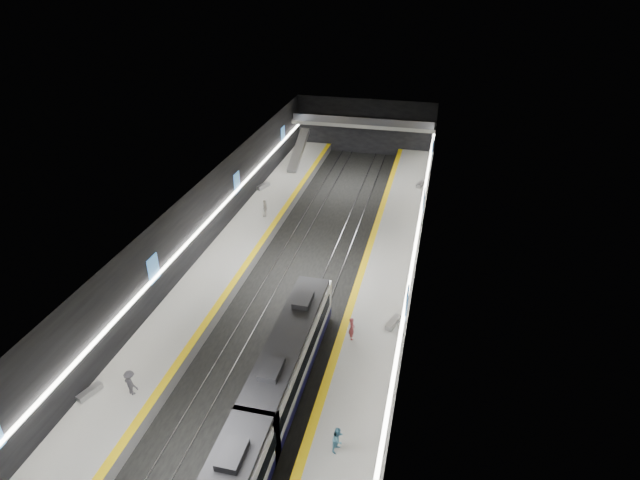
% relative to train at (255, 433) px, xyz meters
% --- Properties ---
extents(ground, '(70.00, 70.00, 0.00)m').
position_rel_train_xyz_m(ground, '(-2.50, 19.56, -2.20)').
color(ground, black).
rests_on(ground, ground).
extents(ceiling, '(20.00, 70.00, 0.04)m').
position_rel_train_xyz_m(ceiling, '(-2.50, 19.56, 5.80)').
color(ceiling, beige).
rests_on(ceiling, wall_left).
extents(wall_left, '(0.04, 70.00, 8.00)m').
position_rel_train_xyz_m(wall_left, '(-12.50, 19.56, 1.80)').
color(wall_left, black).
rests_on(wall_left, ground).
extents(wall_right, '(0.04, 70.00, 8.00)m').
position_rel_train_xyz_m(wall_right, '(7.50, 19.56, 1.80)').
color(wall_right, black).
rests_on(wall_right, ground).
extents(wall_back, '(20.00, 0.04, 8.00)m').
position_rel_train_xyz_m(wall_back, '(-2.50, 54.56, 1.80)').
color(wall_back, black).
rests_on(wall_back, ground).
extents(platform_left, '(5.00, 70.00, 1.00)m').
position_rel_train_xyz_m(platform_left, '(-10.00, 19.56, -1.70)').
color(platform_left, slate).
rests_on(platform_left, ground).
extents(tile_surface_left, '(5.00, 70.00, 0.02)m').
position_rel_train_xyz_m(tile_surface_left, '(-10.00, 19.56, -1.19)').
color(tile_surface_left, '#A4A49F').
rests_on(tile_surface_left, platform_left).
extents(tactile_strip_left, '(0.60, 70.00, 0.02)m').
position_rel_train_xyz_m(tactile_strip_left, '(-7.80, 19.56, -1.18)').
color(tactile_strip_left, yellow).
rests_on(tactile_strip_left, platform_left).
extents(platform_right, '(5.00, 70.00, 1.00)m').
position_rel_train_xyz_m(platform_right, '(5.00, 19.56, -1.70)').
color(platform_right, slate).
rests_on(platform_right, ground).
extents(tile_surface_right, '(5.00, 70.00, 0.02)m').
position_rel_train_xyz_m(tile_surface_right, '(5.00, 19.56, -1.19)').
color(tile_surface_right, '#A4A49F').
rests_on(tile_surface_right, platform_right).
extents(tactile_strip_right, '(0.60, 70.00, 0.02)m').
position_rel_train_xyz_m(tactile_strip_right, '(2.80, 19.56, -1.18)').
color(tactile_strip_right, yellow).
rests_on(tactile_strip_right, platform_right).
extents(rails, '(6.52, 70.00, 0.12)m').
position_rel_train_xyz_m(rails, '(-2.50, 19.56, -2.14)').
color(rails, gray).
rests_on(rails, ground).
extents(train, '(2.69, 28.94, 3.60)m').
position_rel_train_xyz_m(train, '(0.00, 0.00, 0.00)').
color(train, '#12103D').
rests_on(train, ground).
extents(ad_posters, '(19.94, 53.50, 2.20)m').
position_rel_train_xyz_m(ad_posters, '(-2.50, 20.56, 2.30)').
color(ad_posters, '#4484CC').
rests_on(ad_posters, wall_left).
extents(cove_light_left, '(0.25, 68.60, 0.12)m').
position_rel_train_xyz_m(cove_light_left, '(-12.30, 19.56, 1.60)').
color(cove_light_left, white).
rests_on(cove_light_left, wall_left).
extents(cove_light_right, '(0.25, 68.60, 0.12)m').
position_rel_train_xyz_m(cove_light_right, '(7.30, 19.56, 1.60)').
color(cove_light_right, white).
rests_on(cove_light_right, wall_right).
extents(mezzanine_bridge, '(20.00, 3.00, 1.50)m').
position_rel_train_xyz_m(mezzanine_bridge, '(-2.50, 52.48, 2.84)').
color(mezzanine_bridge, gray).
rests_on(mezzanine_bridge, wall_left).
extents(escalator, '(1.20, 7.50, 3.92)m').
position_rel_train_xyz_m(escalator, '(-10.00, 45.56, 0.70)').
color(escalator, '#99999E').
rests_on(escalator, platform_left).
extents(bench_left_near, '(1.01, 1.81, 0.43)m').
position_rel_train_xyz_m(bench_left_near, '(-12.00, 1.44, -0.98)').
color(bench_left_near, '#99999E').
rests_on(bench_left_near, platform_left).
extents(bench_left_far, '(1.17, 2.00, 0.47)m').
position_rel_train_xyz_m(bench_left_far, '(-12.00, 36.50, -0.96)').
color(bench_left_far, '#99999E').
rests_on(bench_left_far, platform_left).
extents(bench_right_near, '(1.09, 1.93, 0.46)m').
position_rel_train_xyz_m(bench_right_near, '(6.45, 13.41, -0.97)').
color(bench_right_near, '#99999E').
rests_on(bench_right_near, platform_right).
extents(bench_right_far, '(1.13, 2.01, 0.47)m').
position_rel_train_xyz_m(bench_right_far, '(6.58, 41.60, -0.96)').
color(bench_right_far, '#99999E').
rests_on(bench_right_far, platform_right).
extents(passenger_right_a, '(0.65, 0.79, 1.86)m').
position_rel_train_xyz_m(passenger_right_a, '(3.61, 11.03, -0.27)').
color(passenger_right_a, '#AE4149').
rests_on(passenger_right_a, platform_right).
extents(passenger_right_b, '(0.90, 1.01, 1.71)m').
position_rel_train_xyz_m(passenger_right_b, '(4.68, 0.92, -0.34)').
color(passenger_right_b, '#5090AE').
rests_on(passenger_right_b, platform_right).
extents(passenger_left_a, '(0.67, 1.21, 1.94)m').
position_rel_train_xyz_m(passenger_left_a, '(-9.27, 29.23, -0.22)').
color(passenger_left_a, silver).
rests_on(passenger_left_a, platform_left).
extents(passenger_left_b, '(1.37, 1.08, 1.86)m').
position_rel_train_xyz_m(passenger_left_b, '(-9.33, 2.16, -0.26)').
color(passenger_left_b, '#47464E').
rests_on(passenger_left_b, platform_left).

